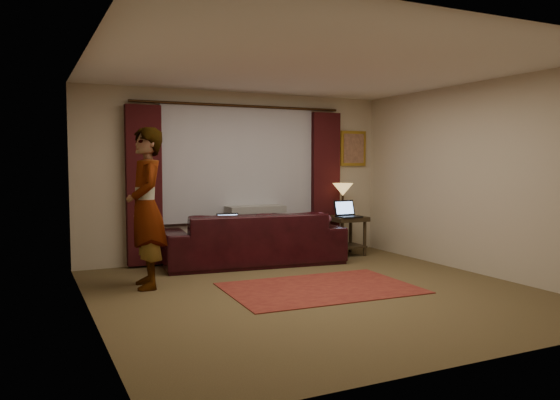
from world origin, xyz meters
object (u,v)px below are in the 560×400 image
object	(u,v)px
end_table	(347,236)
laptop_table	(349,209)
sofa	(253,228)
tiffany_lamp	(343,200)
laptop_sofa	(230,223)
person	(146,208)

from	to	relation	value
end_table	laptop_table	size ratio (longest dim) A/B	1.58
sofa	end_table	world-z (taller)	sofa
end_table	tiffany_lamp	xyz separation A→B (m)	(-0.03, 0.07, 0.59)
laptop_sofa	laptop_table	world-z (taller)	laptop_table
end_table	tiffany_lamp	size ratio (longest dim) A/B	1.19
laptop_table	person	world-z (taller)	person
laptop_sofa	tiffany_lamp	xyz separation A→B (m)	(2.07, 0.31, 0.25)
tiffany_lamp	person	xyz separation A→B (m)	(-3.39, -1.00, 0.07)
laptop_table	person	size ratio (longest dim) A/B	0.21
laptop_sofa	end_table	world-z (taller)	laptop_sofa
person	end_table	bearing A→B (deg)	107.93
sofa	person	xyz separation A→B (m)	(-1.75, -0.88, 0.43)
tiffany_lamp	laptop_sofa	bearing A→B (deg)	-171.48
laptop_sofa	laptop_table	distance (m)	2.05
person	laptop_table	bearing A→B (deg)	105.68
laptop_sofa	laptop_table	bearing A→B (deg)	6.49
sofa	laptop_table	world-z (taller)	sofa
end_table	tiffany_lamp	distance (m)	0.59
sofa	tiffany_lamp	world-z (taller)	tiffany_lamp
laptop_table	sofa	bearing A→B (deg)	173.70
laptop_sofa	end_table	xyz separation A→B (m)	(2.10, 0.24, -0.34)
sofa	end_table	xyz separation A→B (m)	(1.68, 0.05, -0.22)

